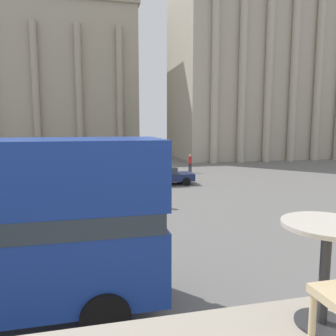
{
  "coord_description": "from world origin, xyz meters",
  "views": [
    {
      "loc": [
        -0.69,
        -2.17,
        4.46
      ],
      "look_at": [
        3.42,
        15.35,
        2.14
      ],
      "focal_mm": 35.0,
      "sensor_mm": 36.0,
      "label": 1
    }
  ],
  "objects": [
    {
      "name": "cafe_dining_table",
      "position": [
        0.84,
        -0.35,
        3.63
      ],
      "size": [
        0.6,
        0.6,
        0.73
      ],
      "color": "#2D2D30",
      "rests_on": "cafe_floor_slab"
    },
    {
      "name": "plaza_building_left",
      "position": [
        -7.59,
        52.09,
        10.81
      ],
      "size": [
        28.07,
        15.61,
        21.61
      ],
      "color": "#A39984",
      "rests_on": "ground_plane"
    },
    {
      "name": "plaza_building_right",
      "position": [
        24.08,
        41.98,
        13.09
      ],
      "size": [
        26.57,
        14.68,
        26.2
      ],
      "color": "#B2A893",
      "rests_on": "ground_plane"
    },
    {
      "name": "traffic_light_near",
      "position": [
        -1.4,
        9.41,
        2.65
      ],
      "size": [
        0.42,
        0.24,
        4.07
      ],
      "color": "black",
      "rests_on": "ground_plane"
    },
    {
      "name": "traffic_light_mid",
      "position": [
        1.76,
        16.44,
        2.35
      ],
      "size": [
        0.42,
        0.24,
        3.58
      ],
      "color": "black",
      "rests_on": "ground_plane"
    },
    {
      "name": "car_maroon",
      "position": [
        3.68,
        27.69,
        0.7
      ],
      "size": [
        4.2,
        1.93,
        1.35
      ],
      "rotation": [
        0.0,
        0.0,
        1.01
      ],
      "color": "black",
      "rests_on": "ground_plane"
    },
    {
      "name": "car_navy",
      "position": [
        4.75,
        21.98,
        0.7
      ],
      "size": [
        4.2,
        1.93,
        1.35
      ],
      "rotation": [
        0.0,
        0.0,
        2.99
      ],
      "color": "black",
      "rests_on": "ground_plane"
    },
    {
      "name": "pedestrian_grey",
      "position": [
        1.23,
        24.49,
        1.05
      ],
      "size": [
        0.32,
        0.32,
        1.8
      ],
      "rotation": [
        0.0,
        0.0,
        6.13
      ],
      "color": "#282B33",
      "rests_on": "ground_plane"
    },
    {
      "name": "pedestrian_white",
      "position": [
        -5.21,
        25.26,
        0.94
      ],
      "size": [
        0.32,
        0.32,
        1.65
      ],
      "rotation": [
        0.0,
        0.0,
        0.89
      ],
      "color": "#282B33",
      "rests_on": "ground_plane"
    },
    {
      "name": "pedestrian_blue",
      "position": [
        -4.31,
        21.76,
        1.04
      ],
      "size": [
        0.32,
        0.32,
        1.8
      ],
      "rotation": [
        0.0,
        0.0,
        4.11
      ],
      "color": "#282B33",
      "rests_on": "ground_plane"
    },
    {
      "name": "pedestrian_red",
      "position": [
        8.52,
        27.77,
        1.02
      ],
      "size": [
        0.32,
        0.32,
        1.76
      ],
      "rotation": [
        0.0,
        0.0,
        0.11
      ],
      "color": "#282B33",
      "rests_on": "ground_plane"
    }
  ]
}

